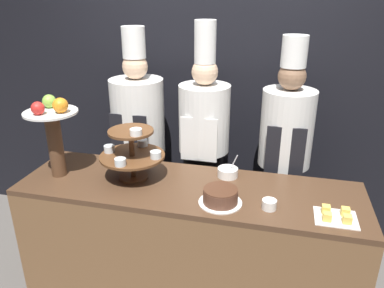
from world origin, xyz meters
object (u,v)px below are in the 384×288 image
at_px(tiered_stand, 132,151).
at_px(fruit_pedestal, 53,128).
at_px(cake_round, 220,196).
at_px(chef_center_right, 285,149).
at_px(serving_bowl_far, 228,172).
at_px(cake_square_tray, 336,216).
at_px(chef_center_left, 204,141).
at_px(cup_white, 269,204).
at_px(chef_left, 139,136).

relative_size(tiered_stand, fruit_pedestal, 0.78).
height_order(cake_round, chef_center_right, chef_center_right).
height_order(cake_round, serving_bowl_far, serving_bowl_far).
xyz_separation_m(fruit_pedestal, cake_square_tray, (1.75, -0.11, -0.32)).
bearing_deg(chef_center_left, serving_bowl_far, -57.17).
xyz_separation_m(fruit_pedestal, cup_white, (1.39, -0.10, -0.31)).
relative_size(serving_bowl_far, chef_left, 0.09).
distance_m(fruit_pedestal, cake_square_tray, 1.78).
bearing_deg(tiered_stand, cake_square_tray, -8.52).
bearing_deg(chef_center_right, cup_white, -95.53).
bearing_deg(fruit_pedestal, cup_white, -4.09).
bearing_deg(chef_center_right, chef_left, -180.00).
xyz_separation_m(cup_white, chef_center_right, (0.07, 0.72, 0.05)).
relative_size(fruit_pedestal, cake_square_tray, 2.40).
xyz_separation_m(chef_center_left, chef_center_right, (0.60, -0.00, -0.01)).
height_order(cake_round, chef_center_left, chef_center_left).
xyz_separation_m(tiered_stand, fruit_pedestal, (-0.50, -0.07, 0.14)).
xyz_separation_m(tiered_stand, cake_round, (0.61, -0.18, -0.15)).
height_order(tiered_stand, cup_white, tiered_stand).
bearing_deg(chef_left, cake_round, -42.83).
distance_m(cake_square_tray, serving_bowl_far, 0.74).
height_order(serving_bowl_far, chef_left, chef_left).
distance_m(cake_round, cup_white, 0.28).
height_order(tiered_stand, cake_round, tiered_stand).
distance_m(fruit_pedestal, cup_white, 1.43).
bearing_deg(cup_white, cake_square_tray, -2.29).
height_order(cup_white, cake_square_tray, cup_white).
bearing_deg(fruit_pedestal, serving_bowl_far, 12.47).
height_order(fruit_pedestal, chef_left, chef_left).
bearing_deg(fruit_pedestal, chef_center_left, 35.97).
relative_size(tiered_stand, cake_round, 1.66).
xyz_separation_m(cake_round, chef_left, (-0.78, 0.73, 0.04)).
xyz_separation_m(cup_white, serving_bowl_far, (-0.29, 0.34, 0.00)).
bearing_deg(serving_bowl_far, chef_center_left, 122.83).
bearing_deg(cake_round, chef_left, 137.17).
bearing_deg(cup_white, cake_round, -178.84).
relative_size(cup_white, serving_bowl_far, 0.51).
bearing_deg(serving_bowl_far, chef_center_right, 46.51).
bearing_deg(tiered_stand, chef_left, 107.65).
height_order(fruit_pedestal, chef_center_left, chef_center_left).
xyz_separation_m(cake_round, serving_bowl_far, (-0.01, 0.35, -0.01)).
distance_m(cake_square_tray, chef_center_right, 0.79).
bearing_deg(cake_square_tray, chef_center_right, 111.42).
distance_m(tiered_stand, cake_square_tray, 1.27).
bearing_deg(serving_bowl_far, chef_left, 153.96).
height_order(tiered_stand, fruit_pedestal, fruit_pedestal).
relative_size(cake_round, chef_left, 0.14).
bearing_deg(cake_round, cake_square_tray, -0.78).
height_order(cake_square_tray, serving_bowl_far, serving_bowl_far).
relative_size(tiered_stand, chef_left, 0.23).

